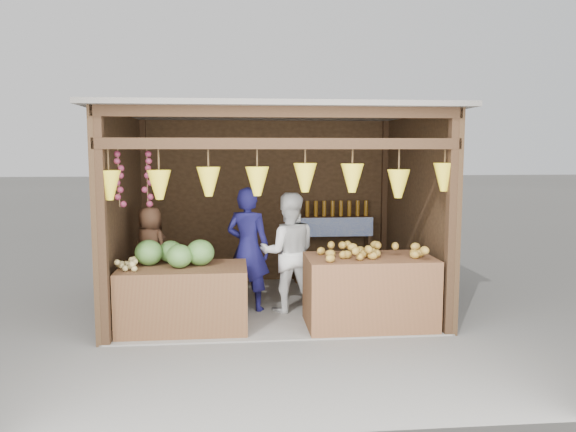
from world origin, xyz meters
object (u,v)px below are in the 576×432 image
object	(u,v)px
counter_right	(369,292)
woman_standing	(289,253)
vendor_seated	(151,248)
counter_left	(184,298)
man_standing	(248,249)

from	to	relation	value
counter_right	woman_standing	xyz separation A→B (m)	(-0.91, 0.74, 0.36)
counter_right	vendor_seated	distance (m)	2.94
counter_right	woman_standing	bearing A→B (deg)	140.93
counter_right	vendor_seated	world-z (taller)	vendor_seated
vendor_seated	counter_left	bearing A→B (deg)	154.52
woman_standing	vendor_seated	world-z (taller)	woman_standing
man_standing	vendor_seated	world-z (taller)	man_standing
man_standing	woman_standing	world-z (taller)	man_standing
man_standing	woman_standing	distance (m)	0.54
man_standing	woman_standing	xyz separation A→B (m)	(0.53, -0.10, -0.04)
counter_left	counter_right	distance (m)	2.22
counter_left	vendor_seated	distance (m)	1.15
counter_right	woman_standing	world-z (taller)	woman_standing
woman_standing	counter_left	bearing A→B (deg)	27.27
man_standing	vendor_seated	bearing A→B (deg)	17.06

